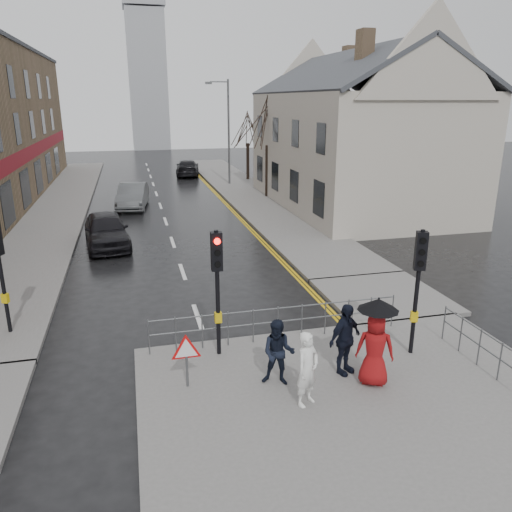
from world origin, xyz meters
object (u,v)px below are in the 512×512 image
pedestrian_a (307,369)px  pedestrian_with_umbrella (376,339)px  pedestrian_b (278,353)px  pedestrian_d (345,339)px  car_mid (133,196)px  car_parked (106,230)px

pedestrian_a → pedestrian_with_umbrella: 1.89m
pedestrian_b → pedestrian_d: pedestrian_d is taller
pedestrian_a → pedestrian_b: 1.02m
pedestrian_b → pedestrian_d: 1.72m
pedestrian_b → pedestrian_with_umbrella: size_ratio=0.75×
pedestrian_d → car_mid: 22.76m
pedestrian_b → pedestrian_with_umbrella: pedestrian_with_umbrella is taller
pedestrian_a → pedestrian_d: size_ratio=0.95×
pedestrian_with_umbrella → pedestrian_d: pedestrian_with_umbrella is taller
pedestrian_with_umbrella → car_parked: 15.59m
pedestrian_a → pedestrian_with_umbrella: bearing=-20.0°
car_mid → car_parked: bearing=-91.2°
car_mid → pedestrian_with_umbrella: bearing=-69.7°
car_mid → pedestrian_a: bearing=-74.2°
pedestrian_a → car_mid: (-3.40, 23.29, -0.23)m
car_parked → car_mid: (1.33, 8.74, -0.03)m
pedestrian_with_umbrella → car_mid: 23.47m
pedestrian_a → car_mid: pedestrian_a is taller
pedestrian_b → pedestrian_d: size_ratio=0.89×
pedestrian_b → pedestrian_with_umbrella: 2.29m
pedestrian_d → pedestrian_with_umbrella: bearing=-79.2°
car_parked → pedestrian_d: bearing=-72.1°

